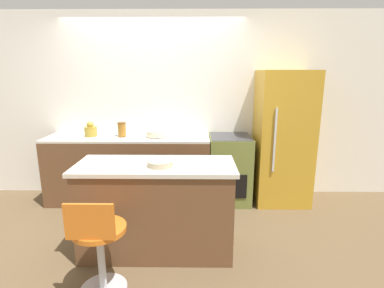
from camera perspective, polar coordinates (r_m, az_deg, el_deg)
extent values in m
plane|color=brown|center=(4.11, -7.85, -12.24)|extent=(14.00, 14.00, 0.00)
cube|color=white|center=(4.39, -7.13, 7.18)|extent=(8.00, 0.06, 2.60)
cube|color=brown|center=(4.30, -11.81, -4.80)|extent=(2.22, 0.62, 0.89)
cube|color=beige|center=(4.18, -12.11, 1.22)|extent=(2.22, 0.62, 0.03)
cube|color=#9EA3A8|center=(4.28, -17.20, 1.45)|extent=(0.44, 0.34, 0.01)
cube|color=brown|center=(3.07, -6.72, -12.37)|extent=(1.47, 0.58, 0.88)
cube|color=beige|center=(2.90, -6.97, -4.14)|extent=(1.53, 0.62, 0.04)
cube|color=olive|center=(4.22, 7.14, -4.74)|extent=(0.56, 0.62, 0.92)
cube|color=black|center=(3.98, 7.58, -8.05)|extent=(0.39, 0.01, 0.32)
cube|color=#333338|center=(4.10, 7.33, 1.45)|extent=(0.53, 0.59, 0.01)
cube|color=gold|center=(4.25, 16.92, 1.04)|extent=(0.72, 0.62, 1.81)
cube|color=silver|center=(3.88, 15.47, 0.68)|extent=(0.02, 0.02, 0.81)
cylinder|color=#B7B7BC|center=(2.73, -16.84, -20.64)|extent=(0.06, 0.06, 0.55)
cylinder|color=orange|center=(2.58, -17.30, -15.22)|extent=(0.43, 0.43, 0.04)
cube|color=orange|center=(2.35, -18.96, -13.85)|extent=(0.37, 0.02, 0.28)
cylinder|color=#B29333|center=(4.28, -18.73, 2.28)|extent=(0.17, 0.17, 0.13)
sphere|color=#B29333|center=(4.26, -18.82, 3.52)|extent=(0.09, 0.09, 0.09)
cylinder|color=beige|center=(4.08, -6.79, 2.01)|extent=(0.27, 0.27, 0.08)
cylinder|color=#9E6623|center=(4.15, -13.20, 2.63)|extent=(0.11, 0.11, 0.17)
cylinder|color=brown|center=(4.14, -13.27, 3.93)|extent=(0.11, 0.11, 0.02)
cylinder|color=#C1B28E|center=(2.81, -6.08, -3.69)|extent=(0.24, 0.24, 0.05)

